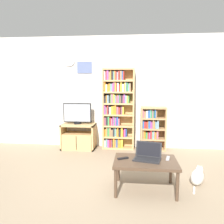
% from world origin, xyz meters
% --- Properties ---
extents(ground_plane, '(18.00, 18.00, 0.00)m').
position_xyz_m(ground_plane, '(0.00, 0.00, 0.00)').
color(ground_plane, gray).
extents(wall_back, '(7.14, 0.09, 2.60)m').
position_xyz_m(wall_back, '(-0.01, 2.23, 1.30)').
color(wall_back, silver).
rests_on(wall_back, ground_plane).
extents(tv_stand, '(0.76, 0.46, 0.58)m').
position_xyz_m(tv_stand, '(-0.93, 1.94, 0.29)').
color(tv_stand, tan).
rests_on(tv_stand, ground_plane).
extents(television, '(0.65, 0.18, 0.48)m').
position_xyz_m(television, '(-0.95, 1.97, 0.82)').
color(television, black).
rests_on(television, tv_stand).
extents(bookshelf_tall, '(0.72, 0.27, 1.85)m').
position_xyz_m(bookshelf_tall, '(-0.05, 2.07, 0.93)').
color(bookshelf_tall, tan).
rests_on(bookshelf_tall, ground_plane).
extents(bookshelf_short, '(0.57, 0.32, 0.99)m').
position_xyz_m(bookshelf_short, '(0.75, 2.04, 0.49)').
color(bookshelf_short, tan).
rests_on(bookshelf_short, ground_plane).
extents(coffee_table, '(0.88, 0.60, 0.44)m').
position_xyz_m(coffee_table, '(0.52, 0.08, 0.39)').
color(coffee_table, '#4C3828').
rests_on(coffee_table, ground_plane).
extents(laptop, '(0.42, 0.34, 0.24)m').
position_xyz_m(laptop, '(0.55, 0.13, 0.50)').
color(laptop, '#232326').
rests_on(laptop, coffee_table).
extents(remote_near_laptop, '(0.08, 0.17, 0.02)m').
position_xyz_m(remote_near_laptop, '(0.84, 0.17, 0.45)').
color(remote_near_laptop, '#99999E').
rests_on(remote_near_laptop, coffee_table).
extents(remote_far_from_laptop, '(0.16, 0.12, 0.02)m').
position_xyz_m(remote_far_from_laptop, '(0.20, 0.11, 0.45)').
color(remote_far_from_laptop, black).
rests_on(remote_far_from_laptop, coffee_table).
extents(cat, '(0.29, 0.46, 0.29)m').
position_xyz_m(cat, '(1.31, 0.33, 0.13)').
color(cat, white).
rests_on(cat, ground_plane).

